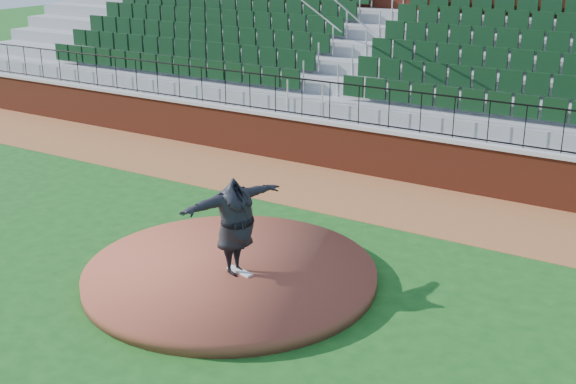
% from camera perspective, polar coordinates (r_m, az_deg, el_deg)
% --- Properties ---
extents(ground, '(90.00, 90.00, 0.00)m').
position_cam_1_polar(ground, '(13.72, -3.34, -6.90)').
color(ground, '#164F17').
rests_on(ground, ground).
extents(warning_track, '(34.00, 3.20, 0.01)m').
position_cam_1_polar(warning_track, '(18.04, 6.56, -0.39)').
color(warning_track, brown).
rests_on(warning_track, ground).
extents(field_wall, '(34.00, 0.35, 1.20)m').
position_cam_1_polar(field_wall, '(19.25, 8.69, 2.64)').
color(field_wall, maroon).
rests_on(field_wall, ground).
extents(wall_cap, '(34.00, 0.45, 0.10)m').
position_cam_1_polar(wall_cap, '(19.07, 8.79, 4.51)').
color(wall_cap, '#B7B7B7').
rests_on(wall_cap, field_wall).
extents(wall_railing, '(34.00, 0.05, 1.00)m').
position_cam_1_polar(wall_railing, '(18.94, 8.88, 6.12)').
color(wall_railing, black).
rests_on(wall_railing, wall_cap).
extents(seating_stands, '(34.00, 5.10, 4.60)m').
position_cam_1_polar(seating_stands, '(21.33, 11.90, 8.79)').
color(seating_stands, gray).
rests_on(seating_stands, ground).
extents(concourse_wall, '(34.00, 0.50, 5.50)m').
position_cam_1_polar(concourse_wall, '(23.88, 14.38, 10.79)').
color(concourse_wall, maroon).
rests_on(concourse_wall, ground).
extents(pitchers_mound, '(5.32, 5.32, 0.25)m').
position_cam_1_polar(pitchers_mound, '(13.76, -4.40, -6.26)').
color(pitchers_mound, brown).
rests_on(pitchers_mound, ground).
extents(pitching_rubber, '(0.57, 0.25, 0.04)m').
position_cam_1_polar(pitching_rubber, '(13.53, -3.69, -6.04)').
color(pitching_rubber, white).
rests_on(pitching_rubber, pitchers_mound).
extents(pitcher, '(1.15, 2.28, 1.79)m').
position_cam_1_polar(pitcher, '(13.15, -4.01, -2.66)').
color(pitcher, black).
rests_on(pitcher, pitchers_mound).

